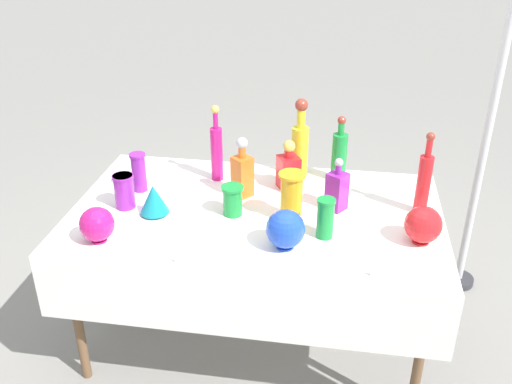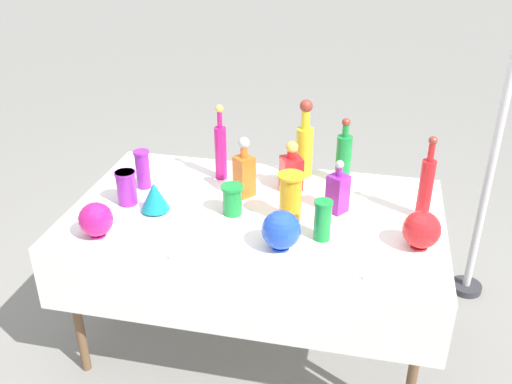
{
  "view_description": "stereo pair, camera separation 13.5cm",
  "coord_description": "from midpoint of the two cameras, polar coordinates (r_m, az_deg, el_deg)",
  "views": [
    {
      "loc": [
        0.37,
        -2.3,
        2.09
      ],
      "look_at": [
        0.0,
        0.0,
        0.86
      ],
      "focal_mm": 40.0,
      "sensor_mm": 36.0,
      "label": 1
    },
    {
      "loc": [
        0.5,
        -2.28,
        2.09
      ],
      "look_at": [
        0.0,
        0.0,
        0.86
      ],
      "focal_mm": 40.0,
      "sensor_mm": 36.0,
      "label": 2
    }
  ],
  "objects": [
    {
      "name": "tall_bottle_0",
      "position": [
        2.69,
        18.03,
        0.62
      ],
      "size": [
        0.06,
        0.06,
        0.4
      ],
      "color": "red",
      "rests_on": "display_table"
    },
    {
      "name": "square_decanter_2",
      "position": [
        2.85,
        4.91,
        2.25
      ],
      "size": [
        0.13,
        0.13,
        0.26
      ],
      "color": "red",
      "rests_on": "display_table"
    },
    {
      "name": "round_bowl_2",
      "position": [
        2.37,
        4.17,
        -3.83
      ],
      "size": [
        0.17,
        0.17,
        0.17
      ],
      "color": "blue",
      "rests_on": "display_table"
    },
    {
      "name": "round_bowl_0",
      "position": [
        2.49,
        17.73,
        -3.64
      ],
      "size": [
        0.16,
        0.16,
        0.17
      ],
      "color": "red",
      "rests_on": "display_table"
    },
    {
      "name": "ground_plane",
      "position": [
        3.13,
        1.27,
        -14.07
      ],
      "size": [
        40.0,
        40.0,
        0.0
      ],
      "primitive_type": "plane",
      "color": "gray"
    },
    {
      "name": "square_decanter_1",
      "position": [
        2.67,
        9.61,
        0.02
      ],
      "size": [
        0.11,
        0.11,
        0.26
      ],
      "color": "purple",
      "rests_on": "display_table"
    },
    {
      "name": "slender_vase_3",
      "position": [
        2.56,
        4.99,
        -0.45
      ],
      "size": [
        0.12,
        0.12,
        0.23
      ],
      "color": "orange",
      "rests_on": "display_table"
    },
    {
      "name": "slender_vase_4",
      "position": [
        2.76,
        -11.48,
        0.51
      ],
      "size": [
        0.1,
        0.1,
        0.17
      ],
      "color": "purple",
      "rests_on": "display_table"
    },
    {
      "name": "tall_bottle_3",
      "position": [
        2.97,
        6.19,
        4.73
      ],
      "size": [
        0.09,
        0.09,
        0.42
      ],
      "color": "yellow",
      "rests_on": "display_table"
    },
    {
      "name": "square_decanter_0",
      "position": [
        2.76,
        0.21,
        2.02
      ],
      "size": [
        0.12,
        0.12,
        0.31
      ],
      "color": "orange",
      "rests_on": "display_table"
    },
    {
      "name": "fluted_vase_0",
      "position": [
        2.67,
        -8.69,
        -0.46
      ],
      "size": [
        0.14,
        0.14,
        0.15
      ],
      "color": "teal",
      "rests_on": "display_table"
    },
    {
      "name": "slender_vase_2",
      "position": [
        2.62,
        -0.91,
        -0.68
      ],
      "size": [
        0.1,
        0.1,
        0.14
      ],
      "color": "#198C38",
      "rests_on": "display_table"
    },
    {
      "name": "cardboard_box_behind_right",
      "position": [
        3.87,
        4.77,
        -2.38
      ],
      "size": [
        0.53,
        0.45,
        0.38
      ],
      "color": "tan",
      "rests_on": "ground"
    },
    {
      "name": "display_table",
      "position": [
        2.68,
        1.28,
        -3.36
      ],
      "size": [
        1.73,
        1.04,
        0.76
      ],
      "color": "white",
      "rests_on": "ground"
    },
    {
      "name": "tall_bottle_1",
      "position": [
        2.94,
        10.06,
        3.48
      ],
      "size": [
        0.08,
        0.08,
        0.35
      ],
      "color": "#198C38",
      "rests_on": "display_table"
    },
    {
      "name": "tall_bottle_2",
      "position": [
        2.92,
        -2.24,
        4.28
      ],
      "size": [
        0.06,
        0.06,
        0.4
      ],
      "color": "#C61972",
      "rests_on": "display_table"
    },
    {
      "name": "price_tag_center",
      "position": [
        2.27,
        13.23,
        -8.34
      ],
      "size": [
        0.06,
        0.02,
        0.04
      ],
      "primitive_type": "cube",
      "rotation": [
        -0.21,
        0.0,
        -0.05
      ],
      "color": "white",
      "rests_on": "display_table"
    },
    {
      "name": "cardboard_box_behind_left",
      "position": [
        3.79,
        -2.67,
        -2.1
      ],
      "size": [
        0.54,
        0.49,
        0.48
      ],
      "color": "tan",
      "rests_on": "ground"
    },
    {
      "name": "slender_vase_1",
      "position": [
        2.45,
        8.26,
        -2.71
      ],
      "size": [
        0.08,
        0.08,
        0.18
      ],
      "color": "#198C38",
      "rests_on": "display_table"
    },
    {
      "name": "round_bowl_1",
      "position": [
        2.53,
        -14.26,
        -2.72
      ],
      "size": [
        0.15,
        0.15,
        0.16
      ],
      "color": "#C61972",
      "rests_on": "display_table"
    },
    {
      "name": "slender_vase_0",
      "position": [
        2.89,
        -9.97,
        2.35
      ],
      "size": [
        0.08,
        0.08,
        0.2
      ],
      "color": "purple",
      "rests_on": "display_table"
    },
    {
      "name": "canopy_pole",
      "position": [
        3.24,
        23.88,
        3.82
      ],
      "size": [
        0.18,
        0.18,
        2.31
      ],
      "color": "silver",
      "rests_on": "ground"
    },
    {
      "name": "price_tag_left",
      "position": [
        2.34,
        -6.42,
        -6.49
      ],
      "size": [
        0.05,
        0.02,
        0.04
      ],
      "primitive_type": "cube",
      "rotation": [
        -0.21,
        0.0,
        -0.06
      ],
      "color": "white",
      "rests_on": "display_table"
    }
  ]
}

